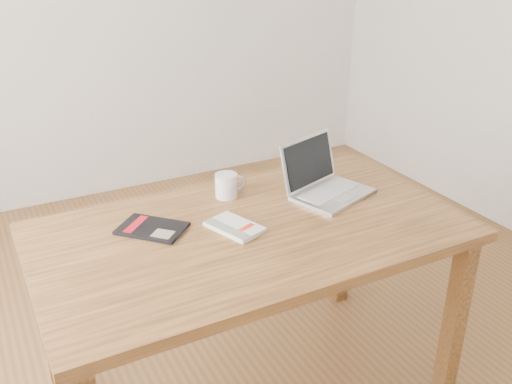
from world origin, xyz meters
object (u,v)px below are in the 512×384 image
desk (251,249)px  white_guidebook (235,227)px  laptop (324,182)px  black_guidebook (152,228)px  coffee_mug (227,185)px

desk → white_guidebook: size_ratio=6.60×
white_guidebook → laptop: size_ratio=0.62×
desk → white_guidebook: (-0.06, 0.02, 0.10)m
laptop → black_guidebook: bearing=159.6°
laptop → coffee_mug: bearing=139.0°
desk → coffee_mug: bearing=82.8°
desk → coffee_mug: (0.03, 0.27, 0.14)m
desk → laptop: 0.43m
desk → black_guidebook: bearing=155.2°
white_guidebook → laptop: laptop is taller
black_guidebook → laptop: (0.70, -0.02, 0.04)m
white_guidebook → coffee_mug: size_ratio=1.80×
desk → coffee_mug: size_ratio=11.86×
white_guidebook → laptop: (0.44, 0.11, 0.04)m
white_guidebook → coffee_mug: (0.09, 0.25, 0.04)m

